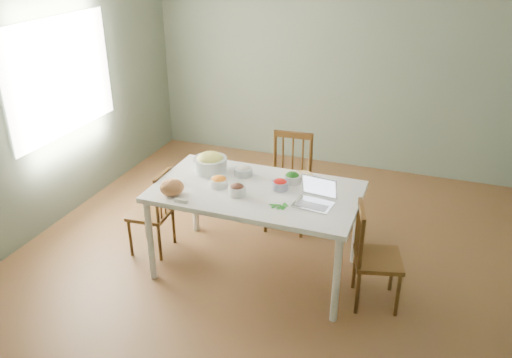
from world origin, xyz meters
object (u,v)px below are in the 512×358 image
(chair_right, at_px, (378,257))
(bread_boule, at_px, (172,187))
(bowl_squash, at_px, (210,162))
(dining_table, at_px, (256,231))
(laptop, at_px, (314,194))
(chair_left, at_px, (150,211))
(chair_far, at_px, (288,184))

(chair_right, height_order, bread_boule, bread_boule)
(bowl_squash, bearing_deg, dining_table, -21.52)
(laptop, bearing_deg, chair_left, -176.64)
(dining_table, bearing_deg, bread_boule, -152.30)
(chair_right, bearing_deg, bowl_squash, 65.22)
(dining_table, relative_size, chair_right, 1.99)
(bread_boule, bearing_deg, chair_left, 144.94)
(chair_far, height_order, bread_boule, chair_far)
(dining_table, xyz_separation_m, bread_boule, (-0.64, -0.33, 0.49))
(chair_left, height_order, bread_boule, bread_boule)
(chair_right, height_order, laptop, laptop)
(bowl_squash, bearing_deg, chair_far, 48.66)
(chair_left, bearing_deg, bowl_squash, 109.01)
(chair_right, xyz_separation_m, bowl_squash, (-1.63, 0.30, 0.48))
(dining_table, bearing_deg, chair_left, -178.57)
(chair_left, bearing_deg, dining_table, 87.13)
(bowl_squash, bearing_deg, laptop, -16.73)
(chair_far, relative_size, bowl_squash, 3.22)
(bowl_squash, height_order, laptop, laptop)
(dining_table, distance_m, bread_boule, 0.87)
(chair_right, height_order, bowl_squash, bowl_squash)
(chair_left, relative_size, laptop, 2.78)
(chair_far, xyz_separation_m, chair_right, (1.06, -0.94, -0.05))
(chair_left, height_order, bowl_squash, bowl_squash)
(chair_left, xyz_separation_m, chair_right, (2.18, -0.06, 0.02))
(chair_right, xyz_separation_m, laptop, (-0.56, -0.02, 0.49))
(chair_far, distance_m, bread_boule, 1.43)
(dining_table, distance_m, chair_left, 1.07)
(chair_far, bearing_deg, laptop, -66.65)
(bowl_squash, relative_size, laptop, 1.01)
(bread_boule, height_order, laptop, laptop)
(chair_far, height_order, chair_right, chair_far)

